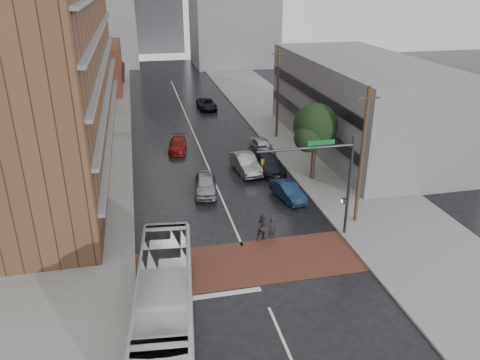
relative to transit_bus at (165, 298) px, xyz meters
name	(u,v)px	position (x,y,z in m)	size (l,w,h in m)	color
ground	(251,267)	(5.50, 4.10, -1.62)	(160.00, 160.00, 0.00)	black
crosswalk	(249,262)	(5.50, 4.60, -1.61)	(14.00, 5.00, 0.02)	brown
sidewalk_west	(88,147)	(-6.00, 29.10, -1.55)	(9.00, 90.00, 0.15)	gray
sidewalk_east	(296,133)	(17.00, 29.10, -1.55)	(9.00, 90.00, 0.15)	gray
apartment_block	(38,7)	(-8.50, 28.10, 12.38)	(10.00, 44.00, 28.00)	brown
storefront_west	(95,67)	(-6.50, 58.10, 1.88)	(8.00, 16.00, 7.00)	brown
building_east	(360,103)	(22.00, 24.10, 2.88)	(11.00, 26.00, 9.00)	slate
street_tree	(315,128)	(14.02, 16.14, 3.11)	(4.20, 4.10, 6.90)	#332319
signal_mast	(330,173)	(11.35, 6.60, 3.11)	(6.50, 0.30, 7.20)	#2D2D33
utility_pole_near	(362,156)	(14.30, 8.10, 3.52)	(1.60, 0.26, 10.00)	#473321
utility_pole_far	(278,92)	(14.30, 28.10, 3.52)	(1.60, 0.26, 10.00)	#473321
transit_bus	(165,298)	(0.00, 0.00, 0.00)	(2.73, 11.65, 3.25)	silver
pedestrian_a	(272,229)	(7.70, 7.10, -0.84)	(0.57, 0.38, 1.57)	black
pedestrian_b	(263,228)	(7.04, 7.10, -0.69)	(0.90, 0.70, 1.86)	black
car_travel_a	(206,184)	(4.41, 15.51, -0.85)	(1.83, 4.56, 1.55)	#929398
car_travel_b	(246,163)	(8.70, 19.21, -0.81)	(1.72, 4.94, 1.63)	#A0A3A7
car_travel_c	(178,145)	(3.14, 26.21, -1.00)	(1.75, 4.31, 1.25)	maroon
suv_travel	(207,104)	(8.66, 42.10, -0.94)	(2.28, 4.95, 1.37)	black
car_parked_near	(288,191)	(10.70, 12.86, -0.95)	(1.42, 4.07, 1.34)	#132742
car_parked_mid	(267,163)	(10.70, 19.08, -0.86)	(2.15, 5.29, 1.53)	black
car_parked_far	(262,146)	(11.44, 23.54, -0.86)	(1.80, 4.48, 1.53)	#AEB1B6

